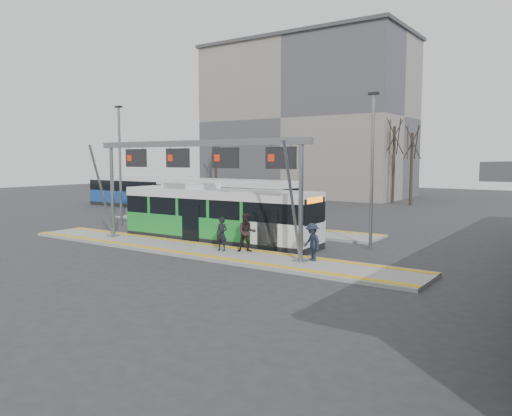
{
  "coord_description": "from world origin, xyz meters",
  "views": [
    {
      "loc": [
        15.78,
        -17.86,
        4.47
      ],
      "look_at": [
        1.35,
        3.0,
        1.95
      ],
      "focal_mm": 35.0,
      "sensor_mm": 36.0,
      "label": 1
    }
  ],
  "objects_px": {
    "gantry": "(195,162)",
    "passenger_a": "(222,234)",
    "passenger_c": "(312,242)",
    "passenger_b": "(247,233)",
    "hero_bus": "(218,215)"
  },
  "relations": [
    {
      "from": "passenger_c",
      "to": "gantry",
      "type": "bearing_deg",
      "value": -147.9
    },
    {
      "from": "gantry",
      "to": "passenger_b",
      "type": "height_order",
      "value": "gantry"
    },
    {
      "from": "gantry",
      "to": "hero_bus",
      "type": "height_order",
      "value": "gantry"
    },
    {
      "from": "hero_bus",
      "to": "passenger_a",
      "type": "relative_size",
      "value": 7.19
    },
    {
      "from": "gantry",
      "to": "passenger_c",
      "type": "xyz_separation_m",
      "value": [
        6.22,
        0.39,
        -3.35
      ]
    },
    {
      "from": "passenger_a",
      "to": "hero_bus",
      "type": "bearing_deg",
      "value": 127.78
    },
    {
      "from": "gantry",
      "to": "passenger_b",
      "type": "relative_size",
      "value": 7.23
    },
    {
      "from": "passenger_b",
      "to": "passenger_c",
      "type": "height_order",
      "value": "passenger_b"
    },
    {
      "from": "passenger_c",
      "to": "passenger_b",
      "type": "bearing_deg",
      "value": -152.8
    },
    {
      "from": "gantry",
      "to": "hero_bus",
      "type": "distance_m",
      "value": 3.9
    },
    {
      "from": "passenger_a",
      "to": "passenger_c",
      "type": "bearing_deg",
      "value": 1.28
    },
    {
      "from": "passenger_b",
      "to": "hero_bus",
      "type": "bearing_deg",
      "value": 106.4
    },
    {
      "from": "passenger_b",
      "to": "passenger_c",
      "type": "xyz_separation_m",
      "value": [
        3.48,
        -0.08,
        -0.1
      ]
    },
    {
      "from": "gantry",
      "to": "passenger_a",
      "type": "height_order",
      "value": "gantry"
    },
    {
      "from": "gantry",
      "to": "passenger_b",
      "type": "bearing_deg",
      "value": 9.68
    }
  ]
}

